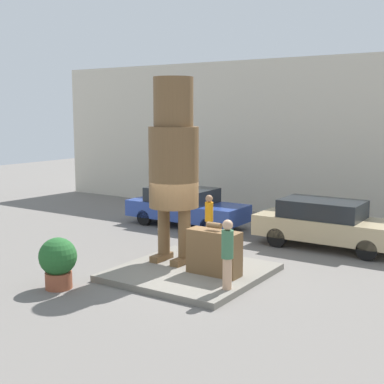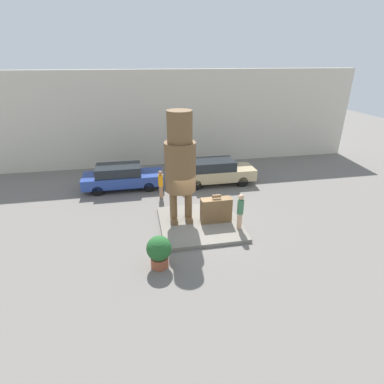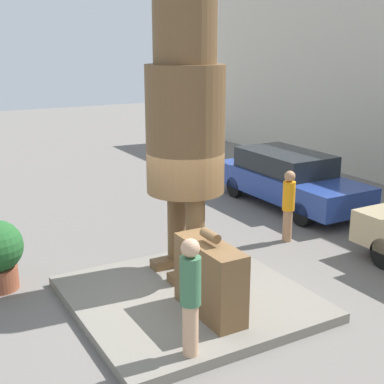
% 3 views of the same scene
% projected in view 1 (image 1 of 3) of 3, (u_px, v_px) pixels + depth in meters
% --- Properties ---
extents(ground_plane, '(60.00, 60.00, 0.00)m').
position_uv_depth(ground_plane, '(191.00, 275.00, 14.67)').
color(ground_plane, slate).
extents(pedestal, '(3.82, 3.86, 0.17)m').
position_uv_depth(pedestal, '(191.00, 272.00, 14.66)').
color(pedestal, slate).
rests_on(pedestal, ground_plane).
extents(building_backdrop, '(28.00, 0.60, 6.69)m').
position_uv_depth(building_backdrop, '(319.00, 139.00, 22.17)').
color(building_backdrop, beige).
rests_on(building_backdrop, ground_plane).
extents(statue_figure, '(1.41, 1.41, 5.23)m').
position_uv_depth(statue_figure, '(174.00, 156.00, 15.00)').
color(statue_figure, brown).
rests_on(statue_figure, pedestal).
extents(giant_suitcase, '(1.46, 0.51, 1.41)m').
position_uv_depth(giant_suitcase, '(214.00, 252.00, 14.11)').
color(giant_suitcase, brown).
rests_on(giant_suitcase, pedestal).
extents(tourist, '(0.29, 0.29, 1.72)m').
position_uv_depth(tourist, '(227.00, 251.00, 12.87)').
color(tourist, tan).
rests_on(tourist, pedestal).
extents(parked_car_blue, '(4.79, 1.80, 1.50)m').
position_uv_depth(parked_car_blue, '(185.00, 206.00, 20.92)').
color(parked_car_blue, '#284293').
rests_on(parked_car_blue, ground_plane).
extents(parked_car_tan, '(4.77, 1.79, 1.58)m').
position_uv_depth(parked_car_tan, '(327.00, 223.00, 17.51)').
color(parked_car_tan, tan).
rests_on(parked_car_tan, ground_plane).
extents(planter_pot, '(0.96, 0.96, 1.32)m').
position_uv_depth(planter_pot, '(58.00, 261.00, 13.49)').
color(planter_pot, brown).
rests_on(planter_pot, ground_plane).
extents(worker_hivis, '(0.28, 0.28, 1.65)m').
position_uv_depth(worker_hivis, '(209.00, 217.00, 18.22)').
color(worker_hivis, '#A87A56').
rests_on(worker_hivis, ground_plane).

